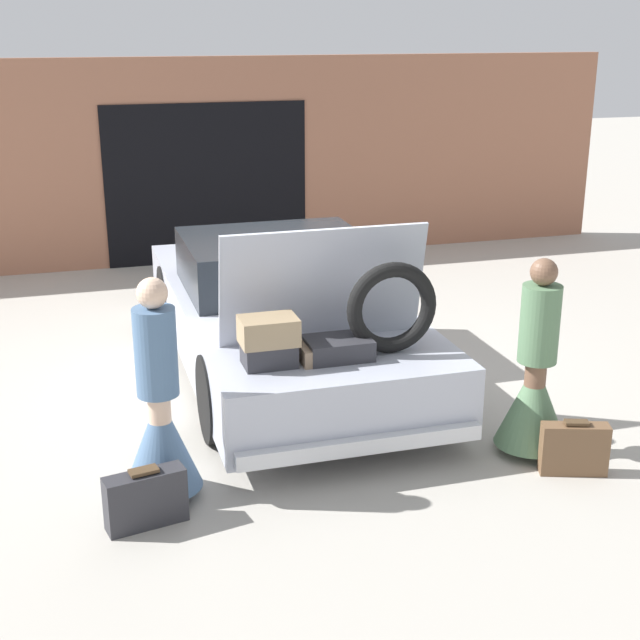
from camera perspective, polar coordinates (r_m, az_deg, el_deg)
ground_plane at (r=8.80m, az=-2.34°, el=-3.05°), size 40.00×40.00×0.00m
garage_wall_back at (r=12.58m, az=-7.33°, el=9.98°), size 12.00×0.14×2.80m
car at (r=8.60m, az=-2.38°, el=0.50°), size 2.03×4.73×1.71m
person_left at (r=6.37m, az=-10.20°, el=-6.39°), size 0.56×0.56×1.63m
person_right at (r=7.10m, az=13.57°, el=-4.11°), size 0.57×0.57×1.58m
suitcase_beside_left_person at (r=6.21m, az=-11.10°, el=-11.17°), size 0.57×0.28×0.42m
suitcase_beside_right_person at (r=7.00m, az=15.95°, el=-7.93°), size 0.52×0.29×0.43m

